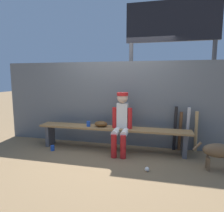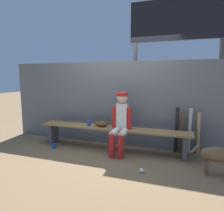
% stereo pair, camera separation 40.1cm
% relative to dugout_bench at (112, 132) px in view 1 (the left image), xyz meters
% --- Properties ---
extents(ground_plane, '(30.00, 30.00, 0.00)m').
position_rel_dugout_bench_xyz_m(ground_plane, '(0.00, 0.00, -0.40)').
color(ground_plane, brown).
extents(chainlink_fence, '(5.43, 0.03, 1.87)m').
position_rel_dugout_bench_xyz_m(chainlink_fence, '(0.00, 0.40, 0.54)').
color(chainlink_fence, '#595E63').
rests_on(chainlink_fence, ground_plane).
extents(dugout_bench, '(3.20, 0.36, 0.49)m').
position_rel_dugout_bench_xyz_m(dugout_bench, '(0.00, 0.00, 0.00)').
color(dugout_bench, olive).
rests_on(dugout_bench, ground_plane).
extents(player_seated, '(0.41, 0.55, 1.23)m').
position_rel_dugout_bench_xyz_m(player_seated, '(0.22, -0.11, 0.28)').
color(player_seated, silver).
rests_on(player_seated, ground_plane).
extents(baseball_glove, '(0.28, 0.20, 0.12)m').
position_rel_dugout_bench_xyz_m(baseball_glove, '(-0.24, 0.00, 0.16)').
color(baseball_glove, '#593819').
rests_on(baseball_glove, dugout_bench).
extents(bat_aluminum_black, '(0.09, 0.16, 0.95)m').
position_rel_dugout_bench_xyz_m(bat_aluminum_black, '(1.28, 0.28, 0.08)').
color(bat_aluminum_black, black).
rests_on(bat_aluminum_black, ground_plane).
extents(bat_wood_dark, '(0.09, 0.15, 0.83)m').
position_rel_dugout_bench_xyz_m(bat_wood_dark, '(1.39, 0.29, 0.02)').
color(bat_wood_dark, brown).
rests_on(bat_wood_dark, ground_plane).
extents(bat_aluminum_silver, '(0.08, 0.17, 0.93)m').
position_rel_dugout_bench_xyz_m(bat_aluminum_silver, '(1.53, 0.29, 0.07)').
color(bat_aluminum_silver, '#B7B7BC').
rests_on(bat_aluminum_silver, ground_plane).
extents(bat_wood_tan, '(0.10, 0.17, 0.86)m').
position_rel_dugout_bench_xyz_m(bat_wood_tan, '(1.70, 0.31, 0.03)').
color(bat_wood_tan, tan).
rests_on(bat_wood_tan, ground_plane).
extents(baseball, '(0.07, 0.07, 0.07)m').
position_rel_dugout_bench_xyz_m(baseball, '(0.79, -0.83, -0.36)').
color(baseball, white).
rests_on(baseball, ground_plane).
extents(cup_on_ground, '(0.08, 0.08, 0.11)m').
position_rel_dugout_bench_xyz_m(cup_on_ground, '(-1.21, -0.33, -0.34)').
color(cup_on_ground, '#1E47AD').
rests_on(cup_on_ground, ground_plane).
extents(cup_on_bench, '(0.08, 0.08, 0.11)m').
position_rel_dugout_bench_xyz_m(cup_on_bench, '(-0.51, -0.04, 0.15)').
color(cup_on_bench, '#1E47AD').
rests_on(cup_on_bench, dugout_bench).
extents(scoreboard, '(2.43, 0.27, 3.55)m').
position_rel_dugout_bench_xyz_m(scoreboard, '(1.23, 1.16, 2.11)').
color(scoreboard, '#3F3F42').
rests_on(scoreboard, ground_plane).
extents(dog, '(0.84, 0.20, 0.49)m').
position_rel_dugout_bench_xyz_m(dog, '(1.99, -0.51, -0.06)').
color(dog, brown).
rests_on(dog, ground_plane).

